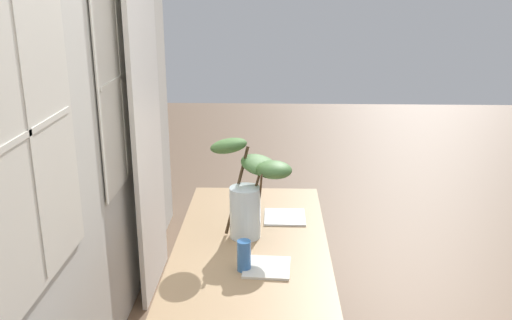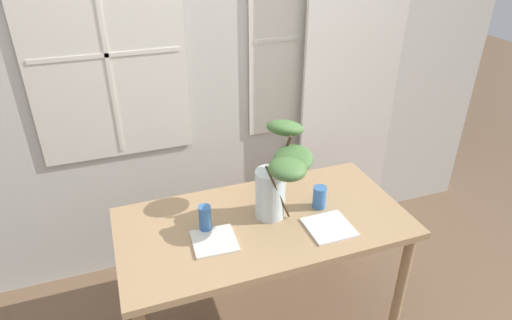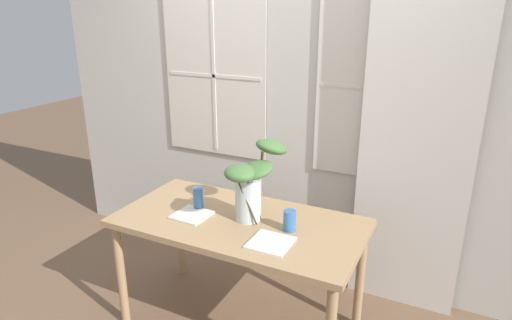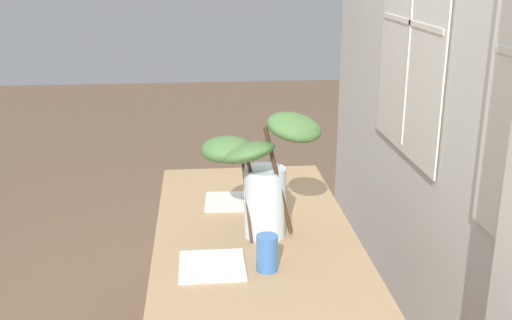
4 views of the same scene
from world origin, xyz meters
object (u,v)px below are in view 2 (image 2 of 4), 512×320
object	(u,v)px
dining_table	(264,233)
vase_with_branches	(279,175)
drinking_glass_blue_left	(205,219)
drinking_glass_blue_right	(319,197)
plate_square_left	(214,241)
plate_square_right	(329,227)

from	to	relation	value
dining_table	vase_with_branches	distance (m)	0.34
vase_with_branches	drinking_glass_blue_left	size ratio (longest dim) A/B	3.57
vase_with_branches	drinking_glass_blue_left	bearing A→B (deg)	178.90
drinking_glass_blue_right	vase_with_branches	bearing A→B (deg)	179.37
dining_table	plate_square_left	distance (m)	0.31
vase_with_branches	drinking_glass_blue_right	distance (m)	0.30
plate_square_left	drinking_glass_blue_right	bearing A→B (deg)	8.64
plate_square_left	plate_square_right	size ratio (longest dim) A/B	0.94
vase_with_branches	dining_table	bearing A→B (deg)	-169.88
dining_table	drinking_glass_blue_right	world-z (taller)	drinking_glass_blue_right
drinking_glass_blue_right	plate_square_right	xyz separation A→B (m)	(-0.04, -0.18, -0.06)
dining_table	drinking_glass_blue_right	xyz separation A→B (m)	(0.32, 0.01, 0.15)
plate_square_right	drinking_glass_blue_right	bearing A→B (deg)	79.01
plate_square_left	drinking_glass_blue_left	bearing A→B (deg)	99.12
vase_with_branches	drinking_glass_blue_left	xyz separation A→B (m)	(-0.39, 0.01, -0.18)
vase_with_branches	plate_square_left	size ratio (longest dim) A/B	2.45
dining_table	plate_square_right	world-z (taller)	plate_square_right
plate_square_right	drinking_glass_blue_left	bearing A→B (deg)	161.86
dining_table	vase_with_branches	xyz separation A→B (m)	(0.08, 0.01, 0.33)
drinking_glass_blue_right	dining_table	bearing A→B (deg)	-177.88
drinking_glass_blue_right	plate_square_left	distance (m)	0.62
vase_with_branches	drinking_glass_blue_left	world-z (taller)	vase_with_branches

